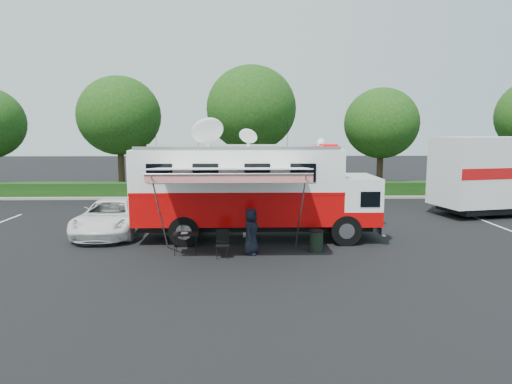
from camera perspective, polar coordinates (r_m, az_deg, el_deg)
The scene contains 10 objects.
ground_plane at distance 19.19m, azimuth 0.04°, elevation -5.83°, with size 120.00×120.00×0.00m, color black.
back_border at distance 31.59m, azimuth 1.53°, elevation 8.69°, with size 60.00×6.14×8.87m.
stall_lines at distance 22.11m, azimuth -1.46°, elevation -3.99°, with size 24.12×5.50×0.01m.
command_truck at distance 18.81m, azimuth -0.23°, elevation 0.27°, with size 10.01×2.75×4.81m.
awning at distance 15.86m, azimuth -3.25°, elevation 2.62°, with size 5.46×2.81×3.30m.
white_suv at distance 21.07m, azimuth -17.51°, elevation -4.96°, with size 2.48×5.37×1.49m, color white.
person at distance 16.85m, azimuth -0.61°, elevation -7.78°, with size 0.83×0.54×1.70m, color black.
folding_table at distance 16.88m, azimuth -8.78°, elevation -5.28°, with size 0.95×0.70×0.78m.
folding_chair at distance 16.40m, azimuth -4.21°, elevation -6.13°, with size 0.52×0.54×0.99m.
trash_bin at distance 17.29m, azimuth 7.56°, elevation -6.06°, with size 0.53×0.53×0.80m.
Camera 1 is at (-0.48, -18.64, 4.54)m, focal length 32.00 mm.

